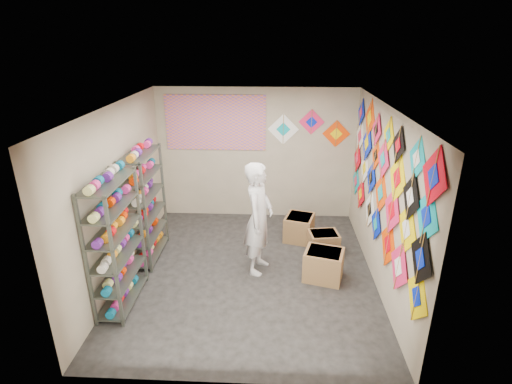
# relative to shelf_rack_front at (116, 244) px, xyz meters

# --- Properties ---
(ground) EXTENTS (4.50, 4.50, 0.00)m
(ground) POSITION_rel_shelf_rack_front_xyz_m (1.78, 0.85, -0.95)
(ground) COLOR black
(room_walls) EXTENTS (4.50, 4.50, 4.50)m
(room_walls) POSITION_rel_shelf_rack_front_xyz_m (1.78, 0.85, 0.69)
(room_walls) COLOR tan
(room_walls) RESTS_ON ground
(shelf_rack_front) EXTENTS (0.40, 1.10, 1.90)m
(shelf_rack_front) POSITION_rel_shelf_rack_front_xyz_m (0.00, 0.00, 0.00)
(shelf_rack_front) COLOR #4C5147
(shelf_rack_front) RESTS_ON ground
(shelf_rack_back) EXTENTS (0.40, 1.10, 1.90)m
(shelf_rack_back) POSITION_rel_shelf_rack_front_xyz_m (0.00, 1.30, 0.00)
(shelf_rack_back) COLOR #4C5147
(shelf_rack_back) RESTS_ON ground
(string_spools) EXTENTS (0.12, 2.36, 0.12)m
(string_spools) POSITION_rel_shelf_rack_front_xyz_m (-0.00, 0.65, 0.10)
(string_spools) COLOR #FE3498
(string_spools) RESTS_ON ground
(kite_wall_display) EXTENTS (0.06, 4.34, 2.09)m
(kite_wall_display) POSITION_rel_shelf_rack_front_xyz_m (3.76, 0.75, 0.66)
(kite_wall_display) COLOR #FDD800
(kite_wall_display) RESTS_ON room_walls
(back_wall_kites) EXTENTS (1.64, 0.02, 0.76)m
(back_wall_kites) POSITION_rel_shelf_rack_front_xyz_m (2.81, 3.09, 0.95)
(back_wall_kites) COLOR white
(back_wall_kites) RESTS_ON room_walls
(poster) EXTENTS (2.00, 0.01, 1.10)m
(poster) POSITION_rel_shelf_rack_front_xyz_m (0.98, 3.08, 1.05)
(poster) COLOR purple
(poster) RESTS_ON room_walls
(shopkeeper) EXTENTS (0.88, 0.76, 1.85)m
(shopkeeper) POSITION_rel_shelf_rack_front_xyz_m (1.93, 0.95, -0.02)
(shopkeeper) COLOR silver
(shopkeeper) RESTS_ON ground
(carton_a) EXTENTS (0.69, 0.62, 0.49)m
(carton_a) POSITION_rel_shelf_rack_front_xyz_m (2.97, 0.73, -0.71)
(carton_a) COLOR olive
(carton_a) RESTS_ON ground
(carton_b) EXTENTS (0.56, 0.48, 0.41)m
(carton_b) POSITION_rel_shelf_rack_front_xyz_m (3.05, 1.50, -0.74)
(carton_b) COLOR olive
(carton_b) RESTS_ON ground
(carton_c) EXTENTS (0.62, 0.66, 0.48)m
(carton_c) POSITION_rel_shelf_rack_front_xyz_m (2.65, 2.04, -0.71)
(carton_c) COLOR olive
(carton_c) RESTS_ON ground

